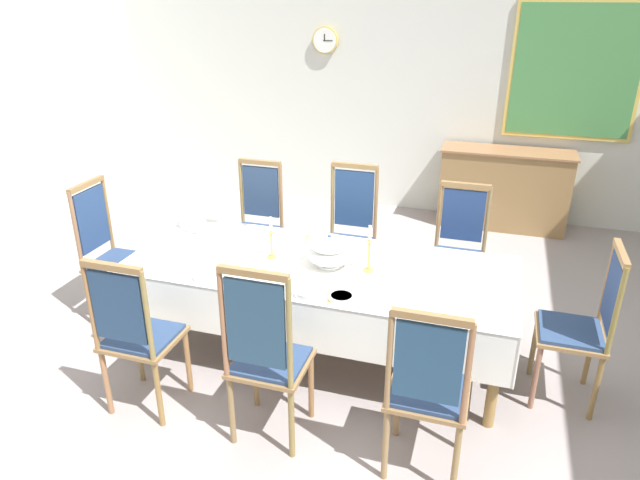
{
  "coord_description": "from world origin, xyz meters",
  "views": [
    {
      "loc": [
        1.1,
        -3.33,
        2.53
      ],
      "look_at": [
        0.01,
        0.16,
        0.93
      ],
      "focal_mm": 32.12,
      "sensor_mm": 36.0,
      "label": 1
    }
  ],
  "objects_px": {
    "bowl_near_left": "(310,291)",
    "sideboard": "(503,189)",
    "chair_north_a": "(257,222)",
    "soup_tureen": "(330,251)",
    "candlestick_east": "(369,253)",
    "chair_north_c": "(459,248)",
    "chair_head_west": "(110,251)",
    "chair_head_east": "(583,323)",
    "dining_table": "(319,273)",
    "bowl_near_right": "(322,239)",
    "chair_south_c": "(428,388)",
    "mounted_clock": "(325,40)",
    "chair_south_b": "(266,353)",
    "candlestick_west": "(271,242)",
    "spoon_secondary": "(307,237)",
    "bowl_far_left": "(205,276)",
    "framed_painting": "(575,71)",
    "spoon_primary": "(329,295)",
    "chair_south_a": "(136,332)",
    "bowl_far_right": "(341,297)"
  },
  "relations": [
    {
      "from": "mounted_clock",
      "to": "dining_table",
      "type": "bearing_deg",
      "value": -73.68
    },
    {
      "from": "chair_head_west",
      "to": "chair_head_east",
      "type": "xyz_separation_m",
      "value": [
        3.54,
        0.0,
        -0.02
      ]
    },
    {
      "from": "dining_table",
      "to": "framed_painting",
      "type": "height_order",
      "value": "framed_painting"
    },
    {
      "from": "mounted_clock",
      "to": "bowl_near_left",
      "type": "bearing_deg",
      "value": -74.44
    },
    {
      "from": "chair_south_a",
      "to": "chair_head_east",
      "type": "bearing_deg",
      "value": 19.58
    },
    {
      "from": "chair_north_c",
      "to": "candlestick_east",
      "type": "bearing_deg",
      "value": 59.87
    },
    {
      "from": "bowl_near_left",
      "to": "spoon_primary",
      "type": "relative_size",
      "value": 1.14
    },
    {
      "from": "chair_north_a",
      "to": "chair_south_c",
      "type": "xyz_separation_m",
      "value": [
        1.81,
        -1.9,
        -0.01
      ]
    },
    {
      "from": "chair_north_a",
      "to": "candlestick_east",
      "type": "bearing_deg",
      "value": 142.91
    },
    {
      "from": "soup_tureen",
      "to": "candlestick_east",
      "type": "distance_m",
      "value": 0.28
    },
    {
      "from": "chair_north_a",
      "to": "bowl_near_left",
      "type": "bearing_deg",
      "value": 124.98
    },
    {
      "from": "bowl_far_left",
      "to": "framed_painting",
      "type": "height_order",
      "value": "framed_painting"
    },
    {
      "from": "chair_south_b",
      "to": "mounted_clock",
      "type": "bearing_deg",
      "value": 102.53
    },
    {
      "from": "chair_north_c",
      "to": "chair_head_west",
      "type": "xyz_separation_m",
      "value": [
        -2.68,
        -0.95,
        0.02
      ]
    },
    {
      "from": "candlestick_west",
      "to": "spoon_primary",
      "type": "bearing_deg",
      "value": -36.38
    },
    {
      "from": "chair_north_c",
      "to": "bowl_far_left",
      "type": "height_order",
      "value": "chair_north_c"
    },
    {
      "from": "chair_head_west",
      "to": "bowl_far_left",
      "type": "distance_m",
      "value": 1.2
    },
    {
      "from": "bowl_near_left",
      "to": "spoon_secondary",
      "type": "relative_size",
      "value": 1.14
    },
    {
      "from": "bowl_far_left",
      "to": "sideboard",
      "type": "distance_m",
      "value": 3.99
    },
    {
      "from": "bowl_near_right",
      "to": "bowl_far_left",
      "type": "xyz_separation_m",
      "value": [
        -0.57,
        -0.84,
        -0.0
      ]
    },
    {
      "from": "chair_south_a",
      "to": "chair_head_west",
      "type": "height_order",
      "value": "chair_head_west"
    },
    {
      "from": "chair_south_a",
      "to": "chair_north_a",
      "type": "height_order",
      "value": "chair_north_a"
    },
    {
      "from": "bowl_near_left",
      "to": "spoon_primary",
      "type": "bearing_deg",
      "value": 11.79
    },
    {
      "from": "chair_south_c",
      "to": "chair_north_c",
      "type": "xyz_separation_m",
      "value": [
        0.0,
        1.89,
        -0.0
      ]
    },
    {
      "from": "chair_north_c",
      "to": "candlestick_west",
      "type": "xyz_separation_m",
      "value": [
        -1.27,
        -0.95,
        0.29
      ]
    },
    {
      "from": "candlestick_west",
      "to": "spoon_secondary",
      "type": "xyz_separation_m",
      "value": [
        0.13,
        0.42,
        -0.12
      ]
    },
    {
      "from": "dining_table",
      "to": "chair_north_c",
      "type": "xyz_separation_m",
      "value": [
        0.91,
        0.95,
        -0.09
      ]
    },
    {
      "from": "candlestick_west",
      "to": "spoon_secondary",
      "type": "bearing_deg",
      "value": 73.24
    },
    {
      "from": "chair_south_b",
      "to": "framed_painting",
      "type": "relative_size",
      "value": 0.84
    },
    {
      "from": "dining_table",
      "to": "chair_south_b",
      "type": "distance_m",
      "value": 0.96
    },
    {
      "from": "chair_north_a",
      "to": "soup_tureen",
      "type": "distance_m",
      "value": 1.39
    },
    {
      "from": "chair_south_a",
      "to": "chair_north_a",
      "type": "bearing_deg",
      "value": 90.0
    },
    {
      "from": "spoon_secondary",
      "to": "chair_north_c",
      "type": "bearing_deg",
      "value": 13.32
    },
    {
      "from": "chair_head_east",
      "to": "soup_tureen",
      "type": "bearing_deg",
      "value": 90.0
    },
    {
      "from": "chair_south_c",
      "to": "spoon_primary",
      "type": "relative_size",
      "value": 6.33
    },
    {
      "from": "soup_tureen",
      "to": "framed_painting",
      "type": "xyz_separation_m",
      "value": [
        1.73,
        3.3,
        0.88
      ]
    },
    {
      "from": "chair_north_c",
      "to": "chair_head_east",
      "type": "relative_size",
      "value": 0.99
    },
    {
      "from": "candlestick_east",
      "to": "bowl_near_left",
      "type": "relative_size",
      "value": 1.71
    },
    {
      "from": "bowl_near_left",
      "to": "sideboard",
      "type": "distance_m",
      "value": 3.69
    },
    {
      "from": "chair_south_a",
      "to": "bowl_near_left",
      "type": "xyz_separation_m",
      "value": [
        0.97,
        0.51,
        0.18
      ]
    },
    {
      "from": "bowl_near_right",
      "to": "dining_table",
      "type": "bearing_deg",
      "value": -75.19
    },
    {
      "from": "chair_north_a",
      "to": "chair_head_west",
      "type": "height_order",
      "value": "chair_head_west"
    },
    {
      "from": "chair_south_c",
      "to": "chair_head_west",
      "type": "bearing_deg",
      "value": 160.54
    },
    {
      "from": "candlestick_west",
      "to": "bowl_far_right",
      "type": "height_order",
      "value": "candlestick_west"
    },
    {
      "from": "chair_south_a",
      "to": "bowl_near_right",
      "type": "distance_m",
      "value": 1.57
    },
    {
      "from": "candlestick_west",
      "to": "chair_head_east",
      "type": "bearing_deg",
      "value": 0.0
    },
    {
      "from": "soup_tureen",
      "to": "spoon_secondary",
      "type": "xyz_separation_m",
      "value": [
        -0.31,
        0.42,
        -0.11
      ]
    },
    {
      "from": "chair_south_c",
      "to": "chair_north_c",
      "type": "bearing_deg",
      "value": 90.0
    },
    {
      "from": "bowl_near_right",
      "to": "spoon_secondary",
      "type": "distance_m",
      "value": 0.13
    },
    {
      "from": "bowl_far_left",
      "to": "spoon_secondary",
      "type": "height_order",
      "value": "bowl_far_left"
    }
  ]
}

